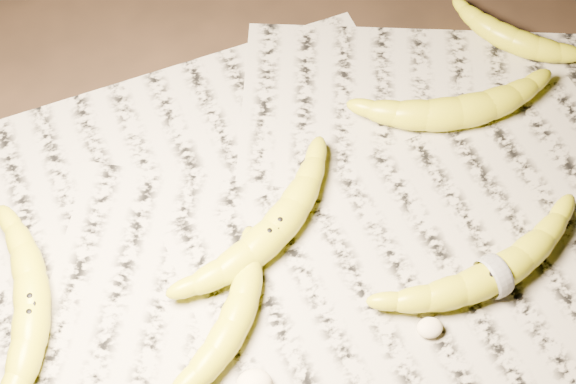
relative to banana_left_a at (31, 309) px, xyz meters
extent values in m
plane|color=black|center=(0.31, 0.02, -0.03)|extent=(3.00, 3.00, 0.00)
cube|color=#A29D8B|center=(0.33, 0.00, -0.02)|extent=(0.90, 0.70, 0.01)
torus|color=white|center=(0.48, -0.07, 0.00)|extent=(0.02, 0.05, 0.05)
ellipsoid|color=beige|center=(0.21, -0.13, -0.01)|extent=(0.04, 0.03, 0.02)
ellipsoid|color=beige|center=(0.40, -0.11, -0.01)|extent=(0.03, 0.02, 0.02)
camera|label=1|loc=(0.19, -0.37, 0.78)|focal=50.00mm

